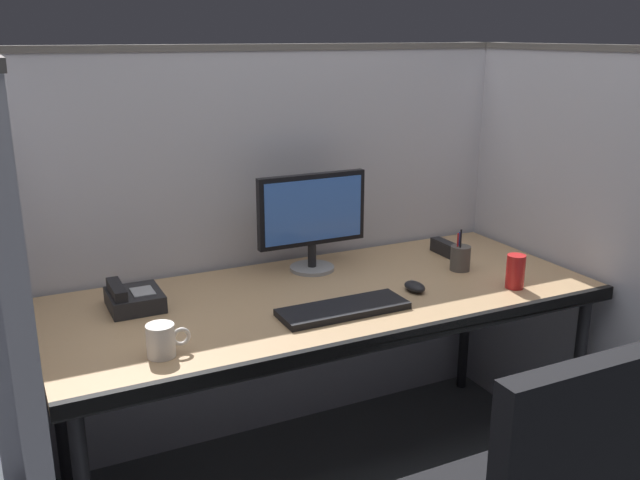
% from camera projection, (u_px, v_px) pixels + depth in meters
% --- Properties ---
extents(cubicle_partition_rear, '(2.21, 0.06, 1.57)m').
position_uv_depth(cubicle_partition_rear, '(277.00, 246.00, 2.79)').
color(cubicle_partition_rear, silver).
rests_on(cubicle_partition_rear, ground).
extents(cubicle_partition_left, '(0.06, 1.41, 1.57)m').
position_uv_depth(cubicle_partition_left, '(19.00, 345.00, 1.90)').
color(cubicle_partition_left, silver).
rests_on(cubicle_partition_left, ground).
extents(cubicle_partition_right, '(0.06, 1.41, 1.57)m').
position_uv_depth(cubicle_partition_right, '(562.00, 250.00, 2.74)').
color(cubicle_partition_right, silver).
rests_on(cubicle_partition_right, ground).
extents(desk, '(1.90, 0.80, 0.74)m').
position_uv_depth(desk, '(328.00, 307.00, 2.42)').
color(desk, tan).
rests_on(desk, ground).
extents(monitor_center, '(0.43, 0.17, 0.37)m').
position_uv_depth(monitor_center, '(312.00, 216.00, 2.59)').
color(monitor_center, gray).
rests_on(monitor_center, desk).
extents(keyboard_main, '(0.43, 0.15, 0.02)m').
position_uv_depth(keyboard_main, '(343.00, 309.00, 2.25)').
color(keyboard_main, black).
rests_on(keyboard_main, desk).
extents(computer_mouse, '(0.06, 0.10, 0.04)m').
position_uv_depth(computer_mouse, '(415.00, 287.00, 2.43)').
color(computer_mouse, black).
rests_on(computer_mouse, desk).
extents(red_stapler, '(0.04, 0.15, 0.06)m').
position_uv_depth(red_stapler, '(445.00, 248.00, 2.83)').
color(red_stapler, black).
rests_on(red_stapler, desk).
extents(coffee_mug, '(0.13, 0.08, 0.09)m').
position_uv_depth(coffee_mug, '(162.00, 340.00, 1.94)').
color(coffee_mug, silver).
rests_on(coffee_mug, desk).
extents(pen_cup, '(0.08, 0.08, 0.17)m').
position_uv_depth(pen_cup, '(460.00, 258.00, 2.64)').
color(pen_cup, '#4C4742').
rests_on(pen_cup, desk).
extents(desk_phone, '(0.17, 0.19, 0.09)m').
position_uv_depth(desk_phone, '(133.00, 299.00, 2.28)').
color(desk_phone, black).
rests_on(desk_phone, desk).
extents(soda_can, '(0.07, 0.07, 0.12)m').
position_uv_depth(soda_can, '(515.00, 271.00, 2.45)').
color(soda_can, red).
rests_on(soda_can, desk).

